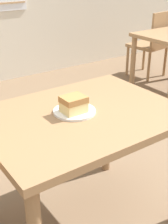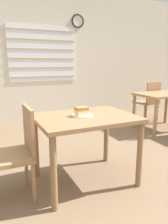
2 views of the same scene
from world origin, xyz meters
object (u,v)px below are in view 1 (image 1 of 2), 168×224
object	(u,v)px
chair_far_opposite	(152,42)
cake_slice	(74,104)
dining_table_near	(81,131)
plate	(74,111)

from	to	relation	value
chair_far_opposite	cake_slice	world-z (taller)	chair_far_opposite
cake_slice	dining_table_near	bearing A→B (deg)	-15.33
dining_table_near	chair_far_opposite	xyz separation A→B (m)	(2.31, 1.67, -0.15)
plate	cake_slice	distance (m)	0.05
dining_table_near	plate	world-z (taller)	plate
dining_table_near	chair_far_opposite	world-z (taller)	chair_far_opposite
dining_table_near	cake_slice	distance (m)	0.17
chair_far_opposite	cake_slice	size ratio (longest dim) A/B	7.38
plate	cake_slice	size ratio (longest dim) A/B	1.84
plate	cake_slice	xyz separation A→B (m)	(-0.01, -0.01, 0.05)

